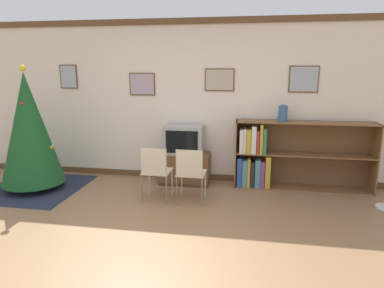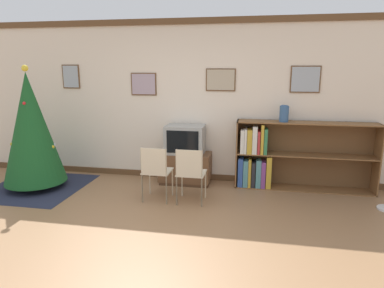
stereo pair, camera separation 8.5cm
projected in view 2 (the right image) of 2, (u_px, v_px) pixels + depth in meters
name	position (u px, v px, depth m)	size (l,w,h in m)	color
ground_plane	(142.00, 247.00, 3.74)	(24.00, 24.00, 0.00)	#936B47
wall_back	(187.00, 102.00, 5.82)	(9.04, 0.11, 2.70)	silver
area_rug	(37.00, 187.00, 5.61)	(1.48, 1.55, 0.01)	#23283D
christmas_tree	(31.00, 129.00, 5.39)	(0.96, 0.96, 1.95)	maroon
tv_console	(185.00, 168.00, 5.78)	(0.85, 0.45, 0.52)	#4C311E
television	(185.00, 139.00, 5.66)	(0.64, 0.43, 0.47)	#9E9E99
folding_chair_left	(156.00, 170.00, 4.94)	(0.40, 0.40, 0.82)	beige
folding_chair_right	(190.00, 172.00, 4.84)	(0.40, 0.40, 0.82)	beige
bookshelf	(278.00, 157.00, 5.50)	(2.16, 0.36, 1.09)	brown
vase	(284.00, 113.00, 5.32)	(0.14, 0.14, 0.26)	#335684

